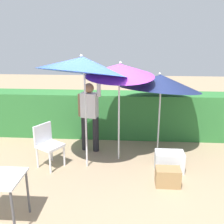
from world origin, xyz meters
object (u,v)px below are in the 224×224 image
Objects in this scene: person_vendor at (90,112)px; umbrella_orange at (160,82)px; umbrella_yellow at (83,65)px; cooler_box at (169,161)px; crate_cardboard at (168,177)px; chair_plastic at (47,143)px; umbrella_rainbow at (120,70)px.

umbrella_orange is at bearing 4.02° from person_vendor.
umbrella_yellow reaches higher than cooler_box.
umbrella_orange is at bearing 92.06° from crate_cardboard.
umbrella_yellow is 2.57m from crate_cardboard.
crate_cardboard is (2.37, -0.58, -0.34)m from chair_plastic.
umbrella_orange reaches higher than crate_cardboard.
person_vendor is at bearing 139.20° from crate_cardboard.
umbrella_rainbow is 0.78m from umbrella_yellow.
umbrella_yellow is at bearing -150.02° from umbrella_orange.
person_vendor is 2.27m from crate_cardboard.
cooler_box is at bearing -2.50° from umbrella_yellow.
umbrella_yellow is at bearing 2.55° from chair_plastic.
chair_plastic is at bearing 166.23° from crate_cardboard.
chair_plastic is at bearing 179.08° from cooler_box.
cooler_box is 0.55m from crate_cardboard.
crate_cardboard is at bearing -100.22° from cooler_box.
chair_plastic is at bearing -158.23° from umbrella_orange.
umbrella_yellow is 2.54m from cooler_box.
cooler_box is at bearing -26.50° from person_vendor.
umbrella_orange is 1.73m from cooler_box.
umbrella_rainbow is at bearing 15.83° from chair_plastic.
chair_plastic is 2.49m from cooler_box.
umbrella_yellow is (-1.54, -0.89, 0.46)m from umbrella_orange.
chair_plastic is 2.02× the size of crate_cardboard.
umbrella_orange is 0.79× the size of umbrella_yellow.
umbrella_yellow is (-0.67, -0.38, 0.14)m from umbrella_rainbow.
umbrella_rainbow is at bearing -149.36° from umbrella_orange.
umbrella_orange is 2.10m from crate_cardboard.
umbrella_yellow is 5.58× the size of crate_cardboard.
umbrella_yellow reaches higher than crate_cardboard.
umbrella_yellow is 2.77× the size of chair_plastic.
umbrella_orange reaches higher than cooler_box.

